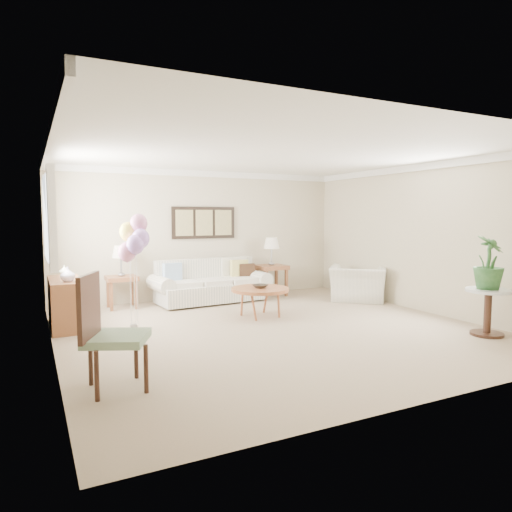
{
  "coord_description": "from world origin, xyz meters",
  "views": [
    {
      "loc": [
        -3.22,
        -5.88,
        1.68
      ],
      "look_at": [
        0.01,
        0.6,
        1.05
      ],
      "focal_mm": 32.0,
      "sensor_mm": 36.0,
      "label": 1
    }
  ],
  "objects_px": {
    "coffee_table": "(260,290)",
    "accent_chair": "(108,330)",
    "armchair": "(358,283)",
    "sofa": "(210,285)",
    "balloon_cluster": "(134,239)"
  },
  "relations": [
    {
      "from": "coffee_table",
      "to": "accent_chair",
      "type": "relative_size",
      "value": 0.85
    },
    {
      "from": "armchair",
      "to": "coffee_table",
      "type": "bearing_deg",
      "value": 52.31
    },
    {
      "from": "coffee_table",
      "to": "sofa",
      "type": "bearing_deg",
      "value": 99.76
    },
    {
      "from": "armchair",
      "to": "accent_chair",
      "type": "xyz_separation_m",
      "value": [
        -5.2,
        -2.67,
        0.25
      ]
    },
    {
      "from": "sofa",
      "to": "accent_chair",
      "type": "xyz_separation_m",
      "value": [
        -2.51,
        -3.85,
        0.26
      ]
    },
    {
      "from": "sofa",
      "to": "coffee_table",
      "type": "relative_size",
      "value": 2.41
    },
    {
      "from": "sofa",
      "to": "armchair",
      "type": "height_order",
      "value": "sofa"
    },
    {
      "from": "armchair",
      "to": "accent_chair",
      "type": "bearing_deg",
      "value": 69.35
    },
    {
      "from": "balloon_cluster",
      "to": "sofa",
      "type": "bearing_deg",
      "value": 41.12
    },
    {
      "from": "sofa",
      "to": "armchair",
      "type": "xyz_separation_m",
      "value": [
        2.69,
        -1.18,
        0.01
      ]
    },
    {
      "from": "coffee_table",
      "to": "accent_chair",
      "type": "height_order",
      "value": "accent_chair"
    },
    {
      "from": "balloon_cluster",
      "to": "coffee_table",
      "type": "bearing_deg",
      "value": -1.86
    },
    {
      "from": "coffee_table",
      "to": "balloon_cluster",
      "type": "height_order",
      "value": "balloon_cluster"
    },
    {
      "from": "coffee_table",
      "to": "accent_chair",
      "type": "bearing_deg",
      "value": -141.21
    },
    {
      "from": "sofa",
      "to": "balloon_cluster",
      "type": "height_order",
      "value": "balloon_cluster"
    }
  ]
}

